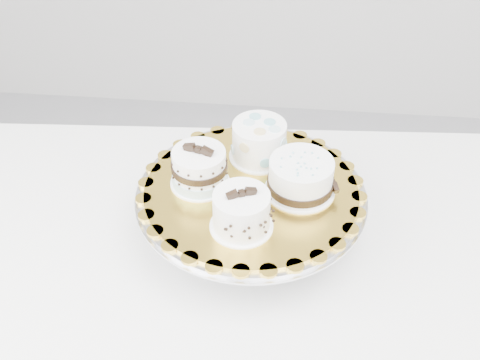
# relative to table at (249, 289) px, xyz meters

# --- Properties ---
(table) EXTENTS (1.22, 0.85, 0.75)m
(table) POSITION_rel_table_xyz_m (0.00, 0.00, 0.00)
(table) COLOR white
(table) RESTS_ON floor
(cake_stand) EXTENTS (0.40, 0.40, 0.11)m
(cake_stand) POSITION_rel_table_xyz_m (-0.00, 0.06, 0.16)
(cake_stand) COLOR gray
(cake_stand) RESTS_ON table
(cake_board) EXTENTS (0.41, 0.41, 0.01)m
(cake_board) POSITION_rel_table_xyz_m (-0.00, 0.06, 0.19)
(cake_board) COLOR gold
(cake_board) RESTS_ON cake_stand
(cake_swirl) EXTENTS (0.12, 0.12, 0.08)m
(cake_swirl) POSITION_rel_table_xyz_m (-0.01, -0.03, 0.23)
(cake_swirl) COLOR white
(cake_swirl) RESTS_ON cake_board
(cake_banded) EXTENTS (0.11, 0.11, 0.08)m
(cake_banded) POSITION_rel_table_xyz_m (-0.09, 0.06, 0.22)
(cake_banded) COLOR white
(cake_banded) RESTS_ON cake_board
(cake_dots) EXTENTS (0.12, 0.12, 0.07)m
(cake_dots) POSITION_rel_table_xyz_m (0.00, 0.15, 0.23)
(cake_dots) COLOR white
(cake_dots) RESTS_ON cake_board
(cake_ribbon) EXTENTS (0.14, 0.14, 0.06)m
(cake_ribbon) POSITION_rel_table_xyz_m (0.08, 0.06, 0.22)
(cake_ribbon) COLOR white
(cake_ribbon) RESTS_ON cake_board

